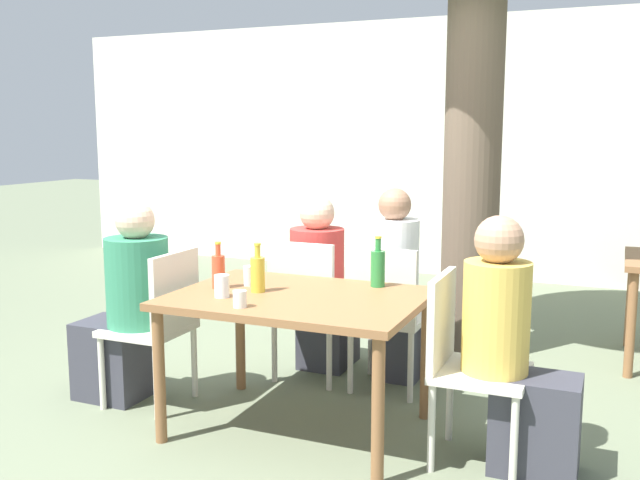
# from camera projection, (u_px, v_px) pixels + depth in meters

# --- Properties ---
(ground_plane) EXTENTS (30.00, 30.00, 0.00)m
(ground_plane) POSITION_uv_depth(u_px,v_px,m) (298.00, 429.00, 3.86)
(ground_plane) COLOR #667056
(cafe_building_wall) EXTENTS (10.00, 0.08, 2.80)m
(cafe_building_wall) POSITION_uv_depth(u_px,v_px,m) (470.00, 149.00, 7.67)
(cafe_building_wall) COLOR silver
(cafe_building_wall) RESTS_ON ground_plane
(dining_table_front) EXTENTS (1.30, 0.96, 0.75)m
(dining_table_front) POSITION_uv_depth(u_px,v_px,m) (298.00, 310.00, 3.76)
(dining_table_front) COLOR brown
(dining_table_front) RESTS_ON ground_plane
(patio_chair_0) EXTENTS (0.44, 0.44, 0.92)m
(patio_chair_0) POSITION_uv_depth(u_px,v_px,m) (160.00, 318.00, 4.13)
(patio_chair_0) COLOR beige
(patio_chair_0) RESTS_ON ground_plane
(patio_chair_1) EXTENTS (0.44, 0.44, 0.92)m
(patio_chair_1) POSITION_uv_depth(u_px,v_px,m) (464.00, 356.00, 3.44)
(patio_chair_1) COLOR beige
(patio_chair_1) RESTS_ON ground_plane
(patio_chair_2) EXTENTS (0.44, 0.44, 0.92)m
(patio_chair_2) POSITION_uv_depth(u_px,v_px,m) (308.00, 301.00, 4.53)
(patio_chair_2) COLOR beige
(patio_chair_2) RESTS_ON ground_plane
(patio_chair_3) EXTENTS (0.44, 0.44, 0.92)m
(patio_chair_3) POSITION_uv_depth(u_px,v_px,m) (386.00, 309.00, 4.33)
(patio_chair_3) COLOR beige
(patio_chair_3) RESTS_ON ground_plane
(person_seated_0) EXTENTS (0.58, 0.37, 1.20)m
(person_seated_0) POSITION_uv_depth(u_px,v_px,m) (127.00, 311.00, 4.21)
(person_seated_0) COLOR #383842
(person_seated_0) RESTS_ON ground_plane
(person_seated_1) EXTENTS (0.56, 0.32, 1.22)m
(person_seated_1) POSITION_uv_depth(u_px,v_px,m) (514.00, 358.00, 3.35)
(person_seated_1) COLOR #383842
(person_seated_1) RESTS_ON ground_plane
(person_seated_2) EXTENTS (0.35, 0.58, 1.19)m
(person_seated_2) POSITION_uv_depth(u_px,v_px,m) (322.00, 292.00, 4.74)
(person_seated_2) COLOR #383842
(person_seated_2) RESTS_ON ground_plane
(person_seated_3) EXTENTS (0.31, 0.56, 1.25)m
(person_seated_3) POSITION_uv_depth(u_px,v_px,m) (397.00, 296.00, 4.54)
(person_seated_3) COLOR #383842
(person_seated_3) RESTS_ON ground_plane
(oil_cruet_0) EXTENTS (0.08, 0.08, 0.26)m
(oil_cruet_0) POSITION_uv_depth(u_px,v_px,m) (258.00, 273.00, 3.81)
(oil_cruet_0) COLOR gold
(oil_cruet_0) RESTS_ON dining_table_front
(green_bottle_1) EXTENTS (0.08, 0.08, 0.28)m
(green_bottle_1) POSITION_uv_depth(u_px,v_px,m) (378.00, 267.00, 3.93)
(green_bottle_1) COLOR #287A38
(green_bottle_1) RESTS_ON dining_table_front
(soda_bottle_2) EXTENTS (0.07, 0.07, 0.26)m
(soda_bottle_2) POSITION_uv_depth(u_px,v_px,m) (219.00, 270.00, 3.89)
(soda_bottle_2) COLOR #DB4C2D
(soda_bottle_2) RESTS_ON dining_table_front
(drinking_glass_0) EXTENTS (0.07, 0.07, 0.08)m
(drinking_glass_0) POSITION_uv_depth(u_px,v_px,m) (240.00, 299.00, 3.48)
(drinking_glass_0) COLOR silver
(drinking_glass_0) RESTS_ON dining_table_front
(drinking_glass_1) EXTENTS (0.08, 0.08, 0.12)m
(drinking_glass_1) POSITION_uv_depth(u_px,v_px,m) (222.00, 286.00, 3.69)
(drinking_glass_1) COLOR white
(drinking_glass_1) RESTS_ON dining_table_front
(drinking_glass_2) EXTENTS (0.06, 0.06, 0.11)m
(drinking_glass_2) POSITION_uv_depth(u_px,v_px,m) (249.00, 276.00, 3.97)
(drinking_glass_2) COLOR silver
(drinking_glass_2) RESTS_ON dining_table_front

